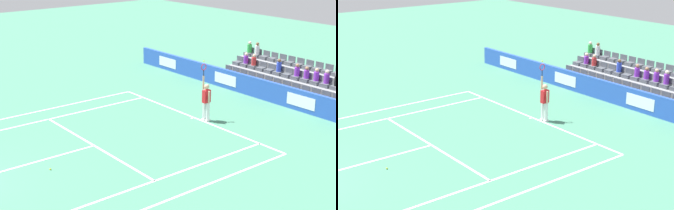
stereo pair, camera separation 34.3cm
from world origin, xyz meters
TOP-DOWN VIEW (x-y plane):
  - line_baseline at (0.00, -11.89)m, footprint 10.97×0.10m
  - line_service at (0.00, -6.40)m, footprint 8.23×0.10m
  - line_centre_service at (0.00, -3.20)m, footprint 0.10×6.40m
  - line_singles_sideline_left at (4.12, -5.95)m, footprint 0.10×11.89m
  - line_singles_sideline_right at (-4.12, -5.95)m, footprint 0.10×11.89m
  - line_doubles_sideline_left at (5.49, -5.95)m, footprint 0.10×11.89m
  - line_doubles_sideline_right at (-5.49, -5.95)m, footprint 0.10×11.89m
  - line_centre_mark at (0.00, -11.79)m, footprint 0.10×0.20m
  - sponsor_barrier at (0.00, -16.64)m, footprint 20.86×0.22m
  - tennis_player at (-0.66, -12.03)m, footprint 0.53×0.36m
  - stadium_stand at (-0.01, -18.95)m, footprint 8.06×2.85m
  - loose_tennis_ball at (-0.99, -3.94)m, footprint 0.07×0.07m

SIDE VIEW (x-z plane):
  - line_baseline at x=0.00m, z-range 0.00..0.01m
  - line_service at x=0.00m, z-range 0.00..0.01m
  - line_centre_service at x=0.00m, z-range 0.00..0.01m
  - line_singles_sideline_left at x=4.12m, z-range 0.00..0.01m
  - line_singles_sideline_right at x=-4.12m, z-range 0.00..0.01m
  - line_doubles_sideline_left at x=5.49m, z-range 0.00..0.01m
  - line_doubles_sideline_right at x=-5.49m, z-range 0.00..0.01m
  - line_centre_mark at x=0.00m, z-range 0.00..0.01m
  - loose_tennis_ball at x=-0.99m, z-range 0.00..0.07m
  - sponsor_barrier at x=0.00m, z-range 0.00..1.07m
  - stadium_stand at x=-0.01m, z-range -0.55..1.66m
  - tennis_player at x=-0.66m, z-range -0.43..2.42m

